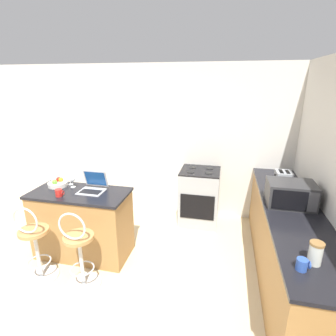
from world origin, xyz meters
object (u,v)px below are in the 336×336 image
at_px(fruit_bowl, 58,183).
at_px(storage_jar, 315,253).
at_px(mug_blue, 302,265).
at_px(microwave, 291,194).
at_px(wine_glass_tall, 70,178).
at_px(laptop, 93,186).
at_px(wine_glass_short, 72,180).
at_px(mug_red, 59,193).
at_px(bar_stool_far, 79,252).
at_px(stove_range, 199,197).
at_px(bar_stool_near, 35,245).
at_px(toaster, 283,178).

relative_size(fruit_bowl, storage_jar, 1.36).
distance_m(mug_blue, storage_jar, 0.16).
height_order(microwave, fruit_bowl, microwave).
relative_size(mug_blue, wine_glass_tall, 0.72).
bearing_deg(fruit_bowl, laptop, -3.12).
relative_size(fruit_bowl, wine_glass_short, 1.69).
distance_m(mug_blue, mug_red, 2.74).
bearing_deg(wine_glass_short, bar_stool_far, -57.33).
relative_size(bar_stool_far, stove_range, 1.06).
distance_m(laptop, wine_glass_tall, 0.43).
height_order(laptop, wine_glass_short, laptop).
bearing_deg(bar_stool_far, fruit_bowl, 134.10).
distance_m(bar_stool_near, mug_blue, 2.82).
distance_m(mug_red, wine_glass_short, 0.31).
bearing_deg(toaster, wine_glass_tall, -167.10).
bearing_deg(wine_glass_tall, stove_range, 30.65).
bearing_deg(stove_range, wine_glass_tall, -149.35).
relative_size(mug_red, storage_jar, 0.55).
relative_size(bar_stool_near, laptop, 3.09).
relative_size(bar_stool_near, wine_glass_tall, 7.08).
bearing_deg(storage_jar, wine_glass_short, 159.71).
bearing_deg(stove_range, wine_glass_short, -146.12).
bearing_deg(fruit_bowl, mug_red, -53.18).
relative_size(laptop, stove_range, 0.34).
bearing_deg(toaster, laptop, -162.62).
bearing_deg(mug_red, wine_glass_tall, 102.16).
height_order(bar_stool_near, stove_range, bar_stool_near).
bearing_deg(wine_glass_tall, mug_red, -77.84).
bearing_deg(toaster, fruit_bowl, -166.16).
xyz_separation_m(mug_blue, wine_glass_short, (-2.62, 1.11, 0.06)).
bearing_deg(wine_glass_tall, toaster, 12.90).
bearing_deg(toaster, mug_red, -159.54).
relative_size(bar_stool_near, bar_stool_far, 1.00).
xyz_separation_m(bar_stool_far, toaster, (2.36, 1.45, 0.56)).
relative_size(stove_range, wine_glass_short, 6.17).
xyz_separation_m(laptop, fruit_bowl, (-0.55, 0.03, -0.03)).
relative_size(bar_stool_near, microwave, 1.93).
height_order(wine_glass_tall, fruit_bowl, wine_glass_tall).
relative_size(bar_stool_near, fruit_bowl, 3.88).
bearing_deg(microwave, bar_stool_near, -164.98).
bearing_deg(storage_jar, bar_stool_near, 174.03).
relative_size(laptop, mug_red, 3.11).
xyz_separation_m(bar_stool_near, stove_range, (1.74, 1.80, -0.00)).
relative_size(microwave, storage_jar, 2.73).
xyz_separation_m(fruit_bowl, wine_glass_short, (0.23, 0.01, 0.07)).
relative_size(bar_stool_near, mug_blue, 9.88).
xyz_separation_m(laptop, toaster, (2.49, 0.78, 0.03)).
height_order(laptop, stove_range, laptop).
bearing_deg(microwave, stove_range, 137.94).
xyz_separation_m(microwave, wine_glass_tall, (-2.85, 0.02, -0.04)).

